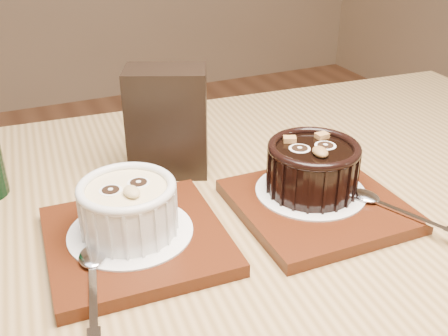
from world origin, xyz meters
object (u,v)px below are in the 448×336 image
Objects in this scene: tray_left at (136,240)px; condiment_stand at (167,122)px; tray_right at (317,205)px; table at (231,298)px; ramekin_white at (128,206)px; ramekin_dark at (313,166)px.

tray_left is 0.18m from condiment_stand.
condiment_stand reaches higher than tray_right.
table is 0.17m from ramekin_white.
ramekin_white is at bearing 126.39° from tray_left.
condiment_stand is at bearing 94.25° from table.
ramekin_white is (-0.00, 0.01, 0.04)m from tray_left.
table is 6.94× the size of tray_left.
condiment_stand is (-0.12, 0.17, 0.06)m from tray_right.
tray_left is 0.04m from ramekin_white.
condiment_stand reaches higher than table.
table is 0.18m from ramekin_dark.
tray_left is at bearing -170.46° from ramekin_dark.
ramekin_white is 0.22m from ramekin_dark.
tray_left is (-0.10, 0.02, 0.10)m from table.
ramekin_white is 0.17m from condiment_stand.
ramekin_white is at bearing 173.26° from tray_right.
condiment_stand is (0.09, 0.14, 0.02)m from ramekin_white.
tray_left is 1.80× the size of ramekin_white.
tray_left is 0.21m from tray_right.
ramekin_dark is 0.76× the size of condiment_stand.
tray_right is 0.22m from condiment_stand.
table is 6.94× the size of tray_right.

